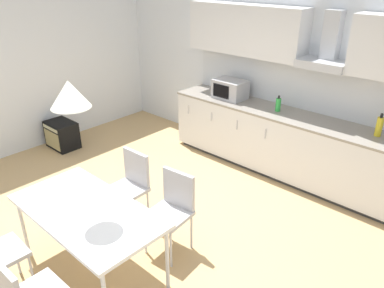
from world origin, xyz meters
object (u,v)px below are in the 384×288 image
(guitar_amp, at_px, (62,135))
(dining_table, at_px, (87,214))
(chair_far_left, at_px, (131,181))
(bottle_yellow, at_px, (379,126))
(pendant_lamp, at_px, (69,94))
(chair_far_right, at_px, (173,205))
(bottle_green, at_px, (278,105))
(microwave, at_px, (230,89))

(guitar_amp, bearing_deg, dining_table, -24.71)
(chair_far_left, height_order, guitar_amp, chair_far_left)
(dining_table, bearing_deg, bottle_yellow, 63.67)
(guitar_amp, height_order, pendant_lamp, pendant_lamp)
(chair_far_right, bearing_deg, pendant_lamp, -113.20)
(bottle_green, xyz_separation_m, guitar_amp, (-2.95, -1.70, -0.78))
(chair_far_left, distance_m, pendant_lamp, 1.54)
(chair_far_right, relative_size, guitar_amp, 1.67)
(dining_table, distance_m, chair_far_left, 0.86)
(chair_far_right, bearing_deg, bottle_yellow, 62.64)
(bottle_yellow, relative_size, chair_far_left, 0.32)
(chair_far_right, height_order, guitar_amp, chair_far_right)
(dining_table, xyz_separation_m, chair_far_right, (0.33, 0.77, -0.14))
(dining_table, bearing_deg, pendant_lamp, -72.65)
(microwave, bearing_deg, dining_table, -77.86)
(microwave, bearing_deg, bottle_green, -0.26)
(chair_far_left, bearing_deg, bottle_green, 76.27)
(chair_far_right, xyz_separation_m, guitar_amp, (-3.09, 0.49, -0.31))
(bottle_yellow, xyz_separation_m, guitar_amp, (-4.26, -1.77, -0.81))
(bottle_green, bearing_deg, pendant_lamp, -93.74)
(bottle_green, height_order, dining_table, bottle_green)
(chair_far_left, bearing_deg, dining_table, -66.10)
(bottle_green, xyz_separation_m, pendant_lamp, (-0.19, -2.97, 0.81))
(chair_far_left, height_order, chair_far_right, same)
(bottle_green, relative_size, guitar_amp, 0.42)
(bottle_green, height_order, pendant_lamp, pendant_lamp)
(pendant_lamp, bearing_deg, chair_far_left, 113.90)
(bottle_yellow, xyz_separation_m, dining_table, (-1.50, -3.04, -0.35))
(microwave, height_order, dining_table, microwave)
(chair_far_left, distance_m, guitar_amp, 2.48)
(bottle_yellow, bearing_deg, chair_far_left, -129.21)
(chair_far_left, height_order, pendant_lamp, pendant_lamp)
(dining_table, bearing_deg, chair_far_left, 113.90)
(microwave, height_order, bottle_yellow, same)
(microwave, bearing_deg, chair_far_left, -82.31)
(bottle_green, relative_size, chair_far_right, 0.25)
(microwave, height_order, bottle_green, microwave)
(chair_far_right, xyz_separation_m, pendant_lamp, (-0.33, -0.77, 1.28))
(microwave, distance_m, chair_far_left, 2.28)
(microwave, xyz_separation_m, guitar_amp, (-2.12, -1.71, -0.83))
(bottle_green, distance_m, guitar_amp, 3.50)
(guitar_amp, bearing_deg, pendant_lamp, -24.71)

